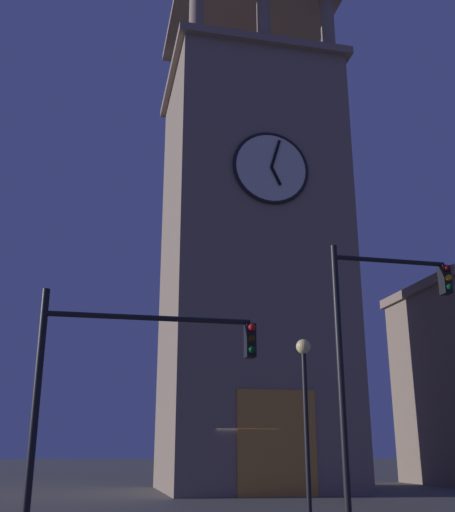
{
  "coord_description": "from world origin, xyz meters",
  "views": [
    {
      "loc": [
        6.05,
        25.0,
        1.72
      ],
      "look_at": [
        -0.01,
        -2.56,
        10.68
      ],
      "focal_mm": 42.84,
      "sensor_mm": 36.0,
      "label": 1
    }
  ],
  "objects_px": {
    "traffic_signal_near": "(374,336)",
    "traffic_signal_mid": "(121,367)",
    "clocktower": "(251,256)",
    "street_lamp": "(305,389)"
  },
  "relations": [
    {
      "from": "traffic_signal_mid",
      "to": "traffic_signal_near",
      "type": "bearing_deg",
      "value": -174.92
    },
    {
      "from": "street_lamp",
      "to": "clocktower",
      "type": "bearing_deg",
      "value": -96.21
    },
    {
      "from": "clocktower",
      "to": "traffic_signal_mid",
      "type": "height_order",
      "value": "clocktower"
    },
    {
      "from": "traffic_signal_near",
      "to": "traffic_signal_mid",
      "type": "height_order",
      "value": "traffic_signal_near"
    },
    {
      "from": "clocktower",
      "to": "traffic_signal_near",
      "type": "bearing_deg",
      "value": 87.87
    },
    {
      "from": "clocktower",
      "to": "traffic_signal_near",
      "type": "height_order",
      "value": "clocktower"
    },
    {
      "from": "clocktower",
      "to": "traffic_signal_near",
      "type": "xyz_separation_m",
      "value": [
        0.51,
        13.8,
        -6.35
      ]
    },
    {
      "from": "traffic_signal_near",
      "to": "traffic_signal_mid",
      "type": "bearing_deg",
      "value": 5.08
    },
    {
      "from": "traffic_signal_near",
      "to": "street_lamp",
      "type": "distance_m",
      "value": 3.63
    },
    {
      "from": "clocktower",
      "to": "traffic_signal_mid",
      "type": "xyz_separation_m",
      "value": [
        6.62,
        14.35,
        -7.36
      ]
    }
  ]
}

